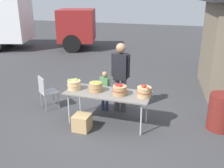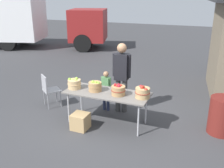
{
  "view_description": "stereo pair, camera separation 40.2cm",
  "coord_description": "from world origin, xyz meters",
  "px_view_note": "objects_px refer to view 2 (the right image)",
  "views": [
    {
      "loc": [
        1.72,
        -4.96,
        2.83
      ],
      "look_at": [
        0.0,
        0.3,
        0.85
      ],
      "focal_mm": 40.83,
      "sensor_mm": 36.0,
      "label": 1
    },
    {
      "loc": [
        2.1,
        -4.82,
        2.83
      ],
      "look_at": [
        0.0,
        0.3,
        0.85
      ],
      "focal_mm": 40.83,
      "sensor_mm": 36.0,
      "label": 2
    }
  ],
  "objects_px": {
    "market_table": "(107,94)",
    "produce_crate": "(80,121)",
    "vendor_adult": "(122,73)",
    "trash_barrel": "(222,116)",
    "apple_basket_green_1": "(95,86)",
    "apple_basket_red_1": "(143,92)",
    "folding_chair": "(49,88)",
    "apple_basket_red_0": "(118,90)",
    "box_truck": "(22,20)",
    "child_customer": "(106,88)",
    "apple_basket_green_0": "(74,83)"
  },
  "relations": [
    {
      "from": "vendor_adult",
      "to": "child_customer",
      "type": "height_order",
      "value": "vendor_adult"
    },
    {
      "from": "vendor_adult",
      "to": "trash_barrel",
      "type": "relative_size",
      "value": 2.15
    },
    {
      "from": "market_table",
      "to": "child_customer",
      "type": "relative_size",
      "value": 1.84
    },
    {
      "from": "apple_basket_green_0",
      "to": "vendor_adult",
      "type": "relative_size",
      "value": 0.18
    },
    {
      "from": "trash_barrel",
      "to": "produce_crate",
      "type": "xyz_separation_m",
      "value": [
        -2.85,
        -0.98,
        -0.23
      ]
    },
    {
      "from": "apple_basket_green_1",
      "to": "trash_barrel",
      "type": "relative_size",
      "value": 0.39
    },
    {
      "from": "apple_basket_green_0",
      "to": "apple_basket_green_1",
      "type": "xyz_separation_m",
      "value": [
        0.51,
        0.03,
        -0.01
      ]
    },
    {
      "from": "apple_basket_red_0",
      "to": "vendor_adult",
      "type": "bearing_deg",
      "value": 105.15
    },
    {
      "from": "produce_crate",
      "to": "folding_chair",
      "type": "bearing_deg",
      "value": 150.63
    },
    {
      "from": "apple_basket_green_0",
      "to": "trash_barrel",
      "type": "relative_size",
      "value": 0.39
    },
    {
      "from": "apple_basket_red_0",
      "to": "vendor_adult",
      "type": "xyz_separation_m",
      "value": [
        -0.2,
        0.74,
        0.16
      ]
    },
    {
      "from": "folding_chair",
      "to": "apple_basket_green_0",
      "type": "bearing_deg",
      "value": -160.24
    },
    {
      "from": "apple_basket_red_1",
      "to": "trash_barrel",
      "type": "bearing_deg",
      "value": 17.27
    },
    {
      "from": "apple_basket_green_0",
      "to": "apple_basket_red_1",
      "type": "bearing_deg",
      "value": 1.85
    },
    {
      "from": "child_customer",
      "to": "folding_chair",
      "type": "height_order",
      "value": "child_customer"
    },
    {
      "from": "produce_crate",
      "to": "vendor_adult",
      "type": "bearing_deg",
      "value": 66.12
    },
    {
      "from": "market_table",
      "to": "trash_barrel",
      "type": "relative_size",
      "value": 2.36
    },
    {
      "from": "box_truck",
      "to": "apple_basket_red_0",
      "type": "bearing_deg",
      "value": -56.1
    },
    {
      "from": "apple_basket_red_0",
      "to": "apple_basket_red_1",
      "type": "xyz_separation_m",
      "value": [
        0.53,
        0.05,
        0.01
      ]
    },
    {
      "from": "market_table",
      "to": "apple_basket_green_1",
      "type": "relative_size",
      "value": 6.09
    },
    {
      "from": "market_table",
      "to": "vendor_adult",
      "type": "distance_m",
      "value": 0.77
    },
    {
      "from": "box_truck",
      "to": "market_table",
      "type": "bearing_deg",
      "value": -56.96
    },
    {
      "from": "apple_basket_red_1",
      "to": "box_truck",
      "type": "height_order",
      "value": "box_truck"
    },
    {
      "from": "vendor_adult",
      "to": "trash_barrel",
      "type": "bearing_deg",
      "value": 173.04
    },
    {
      "from": "apple_basket_green_0",
      "to": "vendor_adult",
      "type": "distance_m",
      "value": 1.16
    },
    {
      "from": "apple_basket_red_1",
      "to": "child_customer",
      "type": "distance_m",
      "value": 1.29
    },
    {
      "from": "apple_basket_green_0",
      "to": "apple_basket_green_1",
      "type": "bearing_deg",
      "value": 3.88
    },
    {
      "from": "apple_basket_green_1",
      "to": "apple_basket_red_0",
      "type": "bearing_deg",
      "value": -2.91
    },
    {
      "from": "apple_basket_green_0",
      "to": "produce_crate",
      "type": "xyz_separation_m",
      "value": [
        0.36,
        -0.43,
        -0.69
      ]
    },
    {
      "from": "trash_barrel",
      "to": "apple_basket_green_1",
      "type": "bearing_deg",
      "value": -169.17
    },
    {
      "from": "apple_basket_green_1",
      "to": "apple_basket_green_0",
      "type": "bearing_deg",
      "value": -176.12
    },
    {
      "from": "vendor_adult",
      "to": "folding_chair",
      "type": "height_order",
      "value": "vendor_adult"
    },
    {
      "from": "apple_basket_green_1",
      "to": "vendor_adult",
      "type": "xyz_separation_m",
      "value": [
        0.37,
        0.71,
        0.16
      ]
    },
    {
      "from": "vendor_adult",
      "to": "produce_crate",
      "type": "height_order",
      "value": "vendor_adult"
    },
    {
      "from": "market_table",
      "to": "folding_chair",
      "type": "relative_size",
      "value": 2.21
    },
    {
      "from": "market_table",
      "to": "apple_basket_red_1",
      "type": "height_order",
      "value": "apple_basket_red_1"
    },
    {
      "from": "vendor_adult",
      "to": "folding_chair",
      "type": "distance_m",
      "value": 1.96
    },
    {
      "from": "vendor_adult",
      "to": "box_truck",
      "type": "distance_m",
      "value": 9.62
    },
    {
      "from": "apple_basket_red_1",
      "to": "trash_barrel",
      "type": "height_order",
      "value": "apple_basket_red_1"
    },
    {
      "from": "market_table",
      "to": "child_customer",
      "type": "xyz_separation_m",
      "value": [
        -0.29,
        0.62,
        -0.1
      ]
    },
    {
      "from": "market_table",
      "to": "produce_crate",
      "type": "height_order",
      "value": "market_table"
    },
    {
      "from": "trash_barrel",
      "to": "apple_basket_red_1",
      "type": "bearing_deg",
      "value": -162.73
    },
    {
      "from": "apple_basket_green_0",
      "to": "vendor_adult",
      "type": "xyz_separation_m",
      "value": [
        0.88,
        0.74,
        0.15
      ]
    },
    {
      "from": "folding_chair",
      "to": "trash_barrel",
      "type": "bearing_deg",
      "value": -138.9
    },
    {
      "from": "apple_basket_red_0",
      "to": "produce_crate",
      "type": "height_order",
      "value": "apple_basket_red_0"
    },
    {
      "from": "apple_basket_red_0",
      "to": "child_customer",
      "type": "relative_size",
      "value": 0.31
    },
    {
      "from": "apple_basket_red_0",
      "to": "box_truck",
      "type": "bearing_deg",
      "value": 141.41
    },
    {
      "from": "apple_basket_green_1",
      "to": "box_truck",
      "type": "height_order",
      "value": "box_truck"
    },
    {
      "from": "produce_crate",
      "to": "apple_basket_green_0",
      "type": "bearing_deg",
      "value": 130.1
    },
    {
      "from": "apple_basket_red_1",
      "to": "folding_chair",
      "type": "relative_size",
      "value": 0.38
    }
  ]
}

